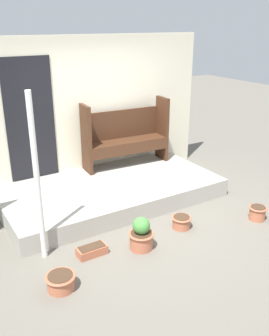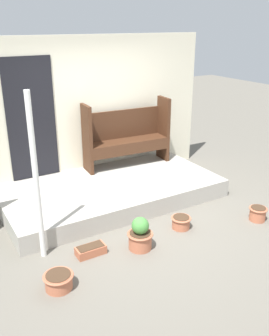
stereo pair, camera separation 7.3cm
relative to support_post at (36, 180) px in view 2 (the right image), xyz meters
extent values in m
plane|color=#666056|center=(1.55, 0.10, -1.06)|extent=(24.00, 24.00, 0.00)
cube|color=#A8A399|center=(1.50, 1.01, -0.91)|extent=(3.54, 1.82, 0.29)
cube|color=beige|center=(1.50, 1.94, 0.24)|extent=(4.74, 0.06, 2.60)
cube|color=black|center=(0.52, 1.90, 0.25)|extent=(0.80, 0.02, 2.00)
cylinder|color=white|center=(0.00, 0.00, 0.00)|extent=(0.07, 0.07, 2.11)
cube|color=#422616|center=(1.39, 1.68, -0.16)|extent=(0.09, 0.40, 1.20)
cube|color=#422616|center=(2.92, 1.57, -0.16)|extent=(0.09, 0.40, 1.20)
cube|color=#422616|center=(2.16, 1.62, -0.30)|extent=(1.50, 0.50, 0.04)
cube|color=#422616|center=(2.15, 1.44, -0.41)|extent=(1.47, 0.13, 0.18)
cube|color=#422616|center=(2.17, 1.80, -0.02)|extent=(1.47, 0.14, 0.52)
cylinder|color=#B76647|center=(-0.05, -0.70, -0.97)|extent=(0.30, 0.30, 0.18)
torus|color=#B76647|center=(-0.05, -0.70, -0.89)|extent=(0.35, 0.35, 0.02)
cylinder|color=#422D1E|center=(-0.05, -0.70, -0.87)|extent=(0.28, 0.28, 0.01)
cylinder|color=#B76647|center=(1.15, -0.49, -0.94)|extent=(0.30, 0.30, 0.23)
torus|color=#B76647|center=(1.15, -0.49, -0.84)|extent=(0.35, 0.35, 0.02)
cylinder|color=#422D1E|center=(1.15, -0.49, -0.83)|extent=(0.28, 0.28, 0.01)
ellipsoid|color=#478C3D|center=(1.15, -0.49, -0.72)|extent=(0.23, 0.23, 0.22)
cylinder|color=#B76647|center=(1.93, -0.35, -0.97)|extent=(0.25, 0.25, 0.17)
torus|color=#B76647|center=(1.93, -0.35, -0.89)|extent=(0.29, 0.29, 0.02)
cylinder|color=#422D1E|center=(1.93, -0.35, -0.88)|extent=(0.23, 0.23, 0.01)
cylinder|color=#B76647|center=(3.06, -0.75, -0.95)|extent=(0.24, 0.24, 0.20)
torus|color=#B76647|center=(3.06, -0.75, -0.86)|extent=(0.28, 0.28, 0.02)
cylinder|color=#422D1E|center=(3.06, -0.75, -0.85)|extent=(0.22, 0.22, 0.01)
cube|color=#B26042|center=(0.53, -0.28, -1.00)|extent=(0.38, 0.19, 0.11)
cube|color=#422D1E|center=(0.53, -0.28, -0.94)|extent=(0.33, 0.16, 0.01)
camera|label=1|loc=(-1.13, -4.04, 1.74)|focal=40.00mm
camera|label=2|loc=(-1.07, -4.08, 1.74)|focal=40.00mm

